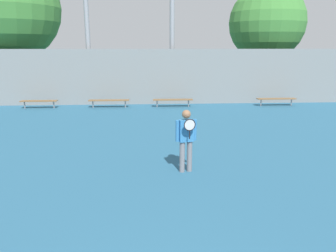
# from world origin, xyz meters

# --- Properties ---
(tennis_player) EXTENTS (0.57, 0.45, 1.69)m
(tennis_player) POSITION_xyz_m (0.82, 6.43, 0.97)
(tennis_player) COLOR slate
(tennis_player) RESTS_ON ground_plane
(bench_courtside_near) EXTENTS (2.19, 0.40, 0.43)m
(bench_courtside_near) POSITION_xyz_m (-2.33, 15.91, 0.39)
(bench_courtside_near) COLOR brown
(bench_courtside_near) RESTS_ON ground_plane
(bench_courtside_far) EXTENTS (2.17, 0.40, 0.43)m
(bench_courtside_far) POSITION_xyz_m (1.15, 15.91, 0.39)
(bench_courtside_far) COLOR brown
(bench_courtside_far) RESTS_ON ground_plane
(bench_adjacent_court) EXTENTS (2.17, 0.40, 0.43)m
(bench_adjacent_court) POSITION_xyz_m (6.96, 15.91, 0.39)
(bench_adjacent_court) COLOR brown
(bench_adjacent_court) RESTS_ON ground_plane
(bench_by_gate) EXTENTS (1.93, 0.40, 0.43)m
(bench_by_gate) POSITION_xyz_m (-6.06, 15.91, 0.39)
(bench_by_gate) COLOR brown
(bench_by_gate) RESTS_ON ground_plane
(light_pole_near_left) EXTENTS (0.90, 0.60, 9.17)m
(light_pole_near_left) POSITION_xyz_m (-3.52, 17.29, 5.40)
(light_pole_near_left) COLOR #939399
(light_pole_near_left) RESTS_ON ground_plane
(back_fence) EXTENTS (26.44, 0.06, 3.11)m
(back_fence) POSITION_xyz_m (0.00, 16.88, 1.55)
(back_fence) COLOR gray
(back_fence) RESTS_ON ground_plane
(tree_green_tall) EXTENTS (6.46, 6.46, 8.78)m
(tree_green_tall) POSITION_xyz_m (-8.83, 19.97, 5.54)
(tree_green_tall) COLOR brown
(tree_green_tall) RESTS_ON ground_plane
(tree_green_broad) EXTENTS (4.89, 4.89, 7.16)m
(tree_green_broad) POSITION_xyz_m (7.57, 20.02, 4.71)
(tree_green_broad) COLOR brown
(tree_green_broad) RESTS_ON ground_plane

